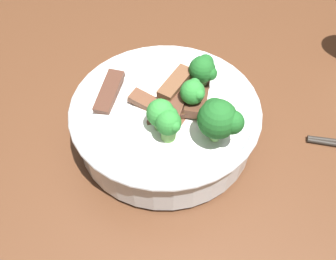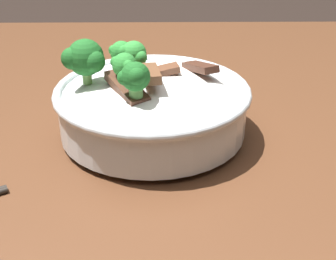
{
  "view_description": "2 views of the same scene",
  "coord_description": "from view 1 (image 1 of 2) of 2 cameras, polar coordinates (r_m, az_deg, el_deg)",
  "views": [
    {
      "loc": [
        0.22,
        -0.23,
        1.18
      ],
      "look_at": [
        0.04,
        -0.01,
        0.82
      ],
      "focal_mm": 38.88,
      "sensor_mm": 36.0,
      "label": 1
    },
    {
      "loc": [
        -0.01,
        0.6,
        1.08
      ],
      "look_at": [
        -0.01,
        0.05,
        0.78
      ],
      "focal_mm": 51.72,
      "sensor_mm": 36.0,
      "label": 2
    }
  ],
  "objects": [
    {
      "name": "rice_bowl",
      "position": [
        0.5,
        -0.19,
        2.25
      ],
      "size": [
        0.26,
        0.26,
        0.13
      ],
      "color": "silver",
      "rests_on": "dining_table"
    },
    {
      "name": "dining_table",
      "position": [
        0.62,
        -1.99,
        -7.87
      ],
      "size": [
        1.12,
        1.07,
        0.76
      ],
      "color": "#56331E",
      "rests_on": "ground"
    }
  ]
}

